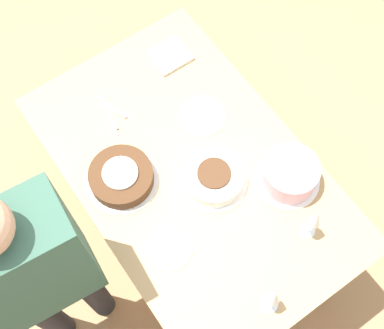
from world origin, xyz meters
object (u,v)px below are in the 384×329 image
at_px(wine_glass_far, 274,297).
at_px(person_cutting, 36,274).
at_px(cake_center_white, 214,177).
at_px(cake_front_chocolate, 121,177).
at_px(cake_back_decorated, 290,174).
at_px(wine_glass_near, 315,219).

height_order(wine_glass_far, person_cutting, person_cutting).
bearing_deg(cake_center_white, wine_glass_far, -13.61).
bearing_deg(cake_front_chocolate, cake_center_white, 54.83).
bearing_deg(cake_back_decorated, wine_glass_far, -47.20).
distance_m(cake_center_white, wine_glass_near, 0.43).
relative_size(cake_back_decorated, person_cutting, 0.17).
distance_m(cake_back_decorated, wine_glass_far, 0.51).
bearing_deg(person_cutting, wine_glass_near, -18.57).
height_order(cake_center_white, wine_glass_far, wine_glass_far).
height_order(cake_center_white, cake_back_decorated, cake_back_decorated).
relative_size(cake_front_chocolate, person_cutting, 0.19).
xyz_separation_m(cake_front_chocolate, wine_glass_near, (0.59, 0.47, 0.11)).
relative_size(wine_glass_far, person_cutting, 0.13).
bearing_deg(wine_glass_far, cake_center_white, 166.39).
bearing_deg(wine_glass_far, wine_glass_near, 113.87).
xyz_separation_m(cake_back_decorated, wine_glass_far, (0.34, -0.37, 0.08)).
distance_m(cake_front_chocolate, person_cutting, 0.50).
distance_m(cake_center_white, person_cutting, 0.76).
height_order(cake_front_chocolate, cake_back_decorated, cake_back_decorated).
distance_m(cake_center_white, wine_glass_far, 0.54).
bearing_deg(cake_front_chocolate, person_cutting, -67.20).
bearing_deg(cake_back_decorated, person_cutting, -100.99).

